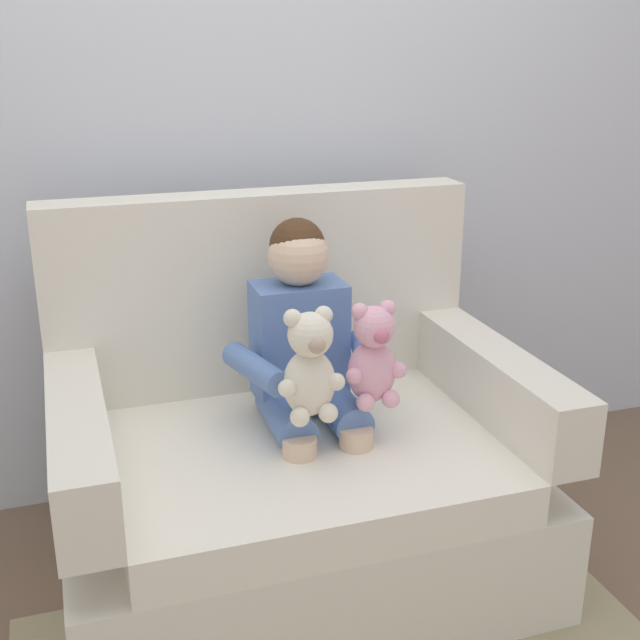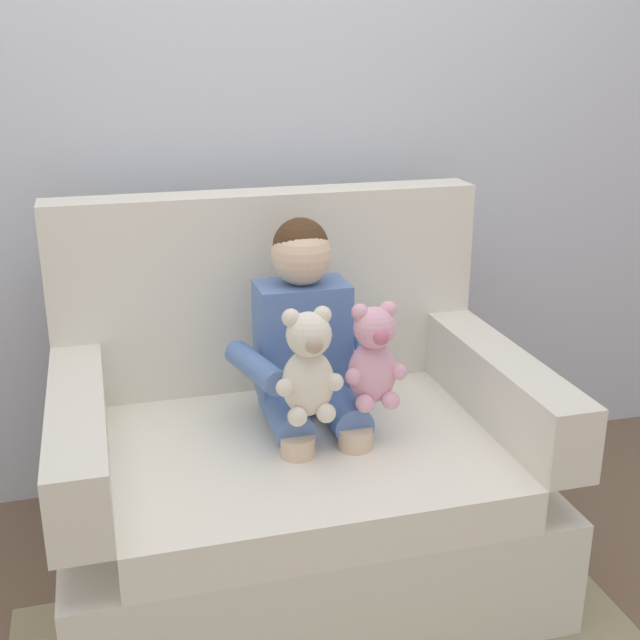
{
  "view_description": "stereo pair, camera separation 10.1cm",
  "coord_description": "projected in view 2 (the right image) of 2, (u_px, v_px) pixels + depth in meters",
  "views": [
    {
      "loc": [
        -0.59,
        -1.98,
        1.52
      ],
      "look_at": [
        0.05,
        -0.05,
        0.81
      ],
      "focal_mm": 46.17,
      "sensor_mm": 36.0,
      "label": 1
    },
    {
      "loc": [
        -0.49,
        -2.01,
        1.52
      ],
      "look_at": [
        0.05,
        -0.05,
        0.81
      ],
      "focal_mm": 46.17,
      "sensor_mm": 36.0,
      "label": 2
    }
  ],
  "objects": [
    {
      "name": "back_wall",
      "position": [
        244.0,
        106.0,
        2.66
      ],
      "size": [
        6.0,
        0.1,
        2.6
      ],
      "primitive_type": "cube",
      "color": "silver",
      "rests_on": "ground"
    },
    {
      "name": "armchair",
      "position": [
        295.0,
        467.0,
        2.39
      ],
      "size": [
        1.31,
        0.93,
        1.07
      ],
      "color": "silver",
      "rests_on": "ground"
    },
    {
      "name": "seated_child",
      "position": [
        308.0,
        352.0,
        2.31
      ],
      "size": [
        0.45,
        0.39,
        0.82
      ],
      "rotation": [
        0.0,
        0.0,
        -0.14
      ],
      "color": "#597AB7",
      "rests_on": "armchair"
    },
    {
      "name": "plush_cream",
      "position": [
        307.0,
        367.0,
        2.11
      ],
      "size": [
        0.18,
        0.15,
        0.3
      ],
      "rotation": [
        0.0,
        0.0,
        0.19
      ],
      "color": "silver",
      "rests_on": "armchair"
    },
    {
      "name": "plush_pink",
      "position": [
        373.0,
        358.0,
        2.19
      ],
      "size": [
        0.17,
        0.14,
        0.29
      ],
      "rotation": [
        0.0,
        0.0,
        0.24
      ],
      "color": "#EAA8BC",
      "rests_on": "armchair"
    },
    {
      "name": "ground_plane",
      "position": [
        300.0,
        573.0,
        2.45
      ],
      "size": [
        8.0,
        8.0,
        0.0
      ],
      "primitive_type": "plane",
      "color": "brown"
    }
  ]
}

